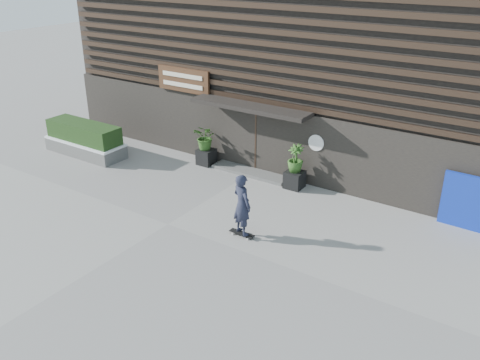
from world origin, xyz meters
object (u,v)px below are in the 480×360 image
Objects in this scene: planter_pot_right at (295,180)px; blue_tarp at (473,204)px; planter_pot_left at (206,157)px; raised_bed at (86,148)px; skateboarder at (242,205)px.

planter_pot_right is 0.34× the size of blue_tarp.
planter_pot_left is 1.00× the size of planter_pot_right.
planter_pot_left is at bearing 180.00° from planter_pot_right.
blue_tarp is (5.62, 0.30, 0.53)m from planter_pot_right.
planter_pot_right is (3.80, 0.00, 0.00)m from planter_pot_left.
planter_pot_left is 0.17× the size of raised_bed.
planter_pot_left is 3.80m from planter_pot_right.
planter_pot_left reaches higher than raised_bed.
planter_pot_right is 3.80m from skateboarder.
planter_pot_left and planter_pot_right have the same top height.
raised_bed is at bearing 167.82° from skateboarder.
planter_pot_right is at bearing 94.78° from skateboarder.
blue_tarp is (14.09, 2.13, 0.58)m from raised_bed.
skateboarder is at bearing -12.18° from raised_bed.
planter_pot_right is at bearing -175.37° from blue_tarp.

